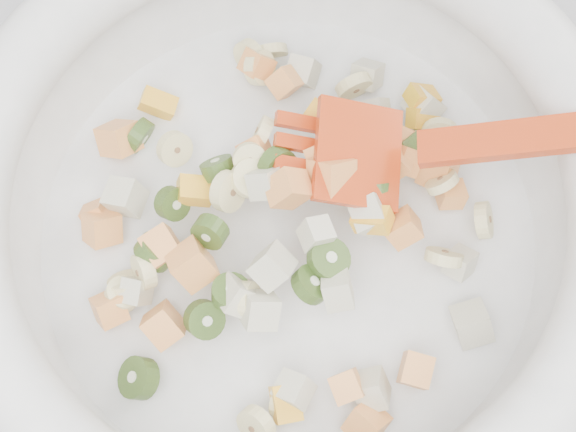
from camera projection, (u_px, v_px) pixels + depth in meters
counter at (365, 273)px, 1.04m from camera, size 2.00×0.60×0.90m
mixing_bowl at (289, 207)px, 0.51m from camera, size 0.49×0.44×0.16m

